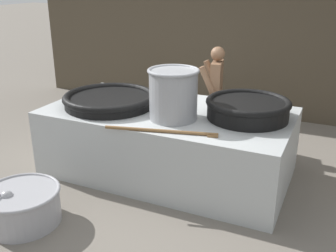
{
  "coord_description": "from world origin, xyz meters",
  "views": [
    {
      "loc": [
        2.12,
        -4.61,
        2.63
      ],
      "look_at": [
        0.0,
        0.0,
        0.7
      ],
      "focal_mm": 42.0,
      "sensor_mm": 36.0,
      "label": 1
    }
  ],
  "objects": [
    {
      "name": "hearth_platform",
      "position": [
        0.0,
        0.0,
        0.46
      ],
      "size": [
        3.31,
        1.76,
        0.93
      ],
      "color": "#B2B7B7",
      "rests_on": "ground_plane"
    },
    {
      "name": "giant_wok_near",
      "position": [
        -0.83,
        -0.16,
        1.02
      ],
      "size": [
        1.3,
        1.3,
        0.18
      ],
      "color": "black",
      "rests_on": "hearth_platform"
    },
    {
      "name": "cook",
      "position": [
        0.25,
        1.3,
        0.87
      ],
      "size": [
        0.43,
        0.63,
        1.61
      ],
      "rotation": [
        0.0,
        0.0,
        3.33
      ],
      "color": "brown",
      "rests_on": "ground_plane"
    },
    {
      "name": "stirring_paddle",
      "position": [
        0.32,
        -0.77,
        0.95
      ],
      "size": [
        1.32,
        0.39,
        0.04
      ],
      "rotation": [
        0.0,
        0.0,
        0.24
      ],
      "color": "brown",
      "rests_on": "hearth_platform"
    },
    {
      "name": "ground_plane",
      "position": [
        0.0,
        0.0,
        0.0
      ],
      "size": [
        60.0,
        60.0,
        0.0
      ],
      "primitive_type": "plane",
      "color": "slate"
    },
    {
      "name": "prep_bowl_vegetables",
      "position": [
        -0.97,
        -1.83,
        0.23
      ],
      "size": [
        0.87,
        1.01,
        0.76
      ],
      "color": "#9E9EA3",
      "rests_on": "ground_plane"
    },
    {
      "name": "stock_pot",
      "position": [
        0.2,
        -0.28,
        1.26
      ],
      "size": [
        0.65,
        0.65,
        0.64
      ],
      "color": "gray",
      "rests_on": "hearth_platform"
    },
    {
      "name": "giant_wok_far",
      "position": [
        1.06,
        0.13,
        1.07
      ],
      "size": [
        1.08,
        1.08,
        0.26
      ],
      "color": "black",
      "rests_on": "hearth_platform"
    },
    {
      "name": "back_wall",
      "position": [
        0.0,
        3.08,
        1.84
      ],
      "size": [
        8.93,
        0.24,
        3.68
      ],
      "primitive_type": "cube",
      "color": "#4C4233",
      "rests_on": "ground_plane"
    }
  ]
}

